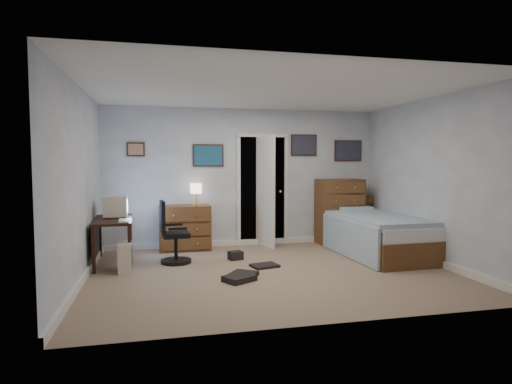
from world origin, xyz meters
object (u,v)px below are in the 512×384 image
bed (376,234)px  tall_dresser (339,211)px  office_chair (172,239)px  low_dresser (185,228)px  computer_desk (108,229)px

bed → tall_dresser: bearing=98.6°
office_chair → bed: bearing=-7.1°
office_chair → low_dresser: size_ratio=1.08×
office_chair → tall_dresser: 3.27m
low_dresser → bed: 3.25m
low_dresser → tall_dresser: tall_dresser is taller
computer_desk → low_dresser: (1.19, 0.77, -0.13)m
computer_desk → office_chair: (0.94, -0.18, -0.16)m
computer_desk → low_dresser: 1.43m
office_chair → low_dresser: 0.99m
tall_dresser → bed: size_ratio=0.54×
computer_desk → bed: (4.26, -0.29, -0.19)m
computer_desk → bed: bearing=-6.8°
low_dresser → bed: low_dresser is taller
computer_desk → office_chair: size_ratio=1.27×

